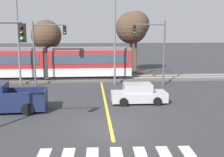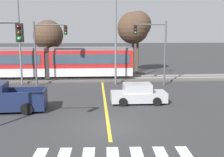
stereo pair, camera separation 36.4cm
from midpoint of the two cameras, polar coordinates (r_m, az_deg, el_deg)
name	(u,v)px [view 2 (the right image)]	position (r m, az deg, el deg)	size (l,w,h in m)	color
ground_plane	(109,127)	(16.48, -0.07, -9.86)	(200.00, 200.00, 0.00)	#333335
track_bed	(102,78)	(31.85, -1.76, 0.04)	(120.00, 4.00, 0.18)	#56514C
rail_near	(102,78)	(31.11, -1.73, 0.06)	(120.00, 0.08, 0.10)	#939399
rail_far	(102,76)	(32.53, -1.80, 0.50)	(120.00, 0.08, 0.10)	#939399
light_rail_tram	(49,62)	(31.94, -12.42, 3.39)	(18.50, 2.64, 3.43)	silver
lane_centre_line	(105,102)	(22.05, -0.97, -4.70)	(0.20, 16.09, 0.01)	gold
sedan_crossing	(138,94)	(21.57, 5.83, -3.18)	(4.20, 1.92, 1.52)	#B7BABF
pickup_truck	(4,99)	(20.60, -20.64, -4.00)	(5.48, 2.42, 1.98)	#192347
traffic_light_far_right	(155,43)	(28.06, 9.12, 7.05)	(3.25, 0.38, 6.42)	#515459
traffic_light_far_left	(46,44)	(28.15, -12.97, 6.87)	(3.25, 0.38, 6.33)	#515459
street_lamp_west	(21,32)	(29.48, -17.67, 9.05)	(2.08, 0.28, 9.54)	slate
street_lamp_centre	(118,29)	(28.18, 1.60, 10.01)	(2.57, 0.28, 9.92)	slate
bare_tree_west	(48,35)	(36.16, -12.55, 8.55)	(3.74, 3.74, 6.72)	brown
bare_tree_east	(138,25)	(36.46, 5.57, 10.82)	(3.40, 3.40, 7.90)	brown
bare_tree_far_east	(133,28)	(36.57, 4.62, 10.18)	(4.07, 4.07, 7.79)	brown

